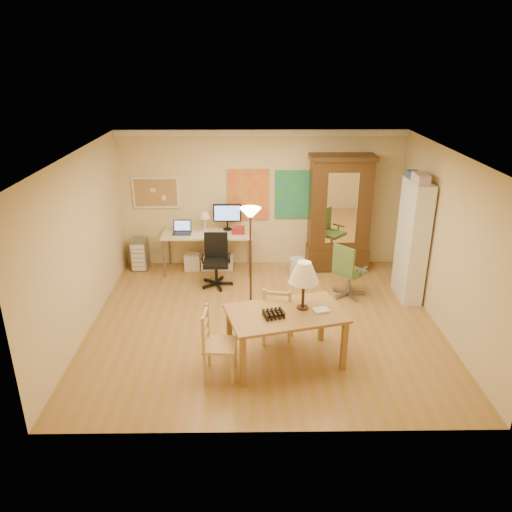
{
  "coord_description": "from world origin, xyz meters",
  "views": [
    {
      "loc": [
        -0.23,
        -7.01,
        3.99
      ],
      "look_at": [
        -0.13,
        0.3,
        1.03
      ],
      "focal_mm": 35.0,
      "sensor_mm": 36.0,
      "label": 1
    }
  ],
  "objects_px": {
    "bookshelf": "(412,241)",
    "office_chair_green": "(348,282)",
    "computer_desk": "(210,247)",
    "office_chair_black": "(216,272)",
    "dining_table": "(292,301)",
    "armoire": "(339,221)"
  },
  "relations": [
    {
      "from": "dining_table",
      "to": "bookshelf",
      "type": "relative_size",
      "value": 0.83
    },
    {
      "from": "dining_table",
      "to": "bookshelf",
      "type": "bearing_deg",
      "value": 41.81
    },
    {
      "from": "computer_desk",
      "to": "office_chair_black",
      "type": "distance_m",
      "value": 0.78
    },
    {
      "from": "office_chair_black",
      "to": "office_chair_green",
      "type": "bearing_deg",
      "value": -11.74
    },
    {
      "from": "armoire",
      "to": "office_chair_green",
      "type": "bearing_deg",
      "value": -90.44
    },
    {
      "from": "dining_table",
      "to": "computer_desk",
      "type": "height_order",
      "value": "dining_table"
    },
    {
      "from": "dining_table",
      "to": "office_chair_green",
      "type": "xyz_separation_m",
      "value": [
        1.16,
        1.99,
        -0.66
      ]
    },
    {
      "from": "computer_desk",
      "to": "dining_table",
      "type": "bearing_deg",
      "value": -67.05
    },
    {
      "from": "office_chair_green",
      "to": "armoire",
      "type": "height_order",
      "value": "armoire"
    },
    {
      "from": "computer_desk",
      "to": "office_chair_black",
      "type": "height_order",
      "value": "computer_desk"
    },
    {
      "from": "dining_table",
      "to": "armoire",
      "type": "relative_size",
      "value": 0.76
    },
    {
      "from": "computer_desk",
      "to": "armoire",
      "type": "height_order",
      "value": "armoire"
    },
    {
      "from": "armoire",
      "to": "bookshelf",
      "type": "height_order",
      "value": "armoire"
    },
    {
      "from": "dining_table",
      "to": "bookshelf",
      "type": "distance_m",
      "value": 2.96
    },
    {
      "from": "dining_table",
      "to": "computer_desk",
      "type": "relative_size",
      "value": 1.0
    },
    {
      "from": "computer_desk",
      "to": "office_chair_black",
      "type": "xyz_separation_m",
      "value": [
        0.17,
        -0.73,
        -0.22
      ]
    },
    {
      "from": "armoire",
      "to": "bookshelf",
      "type": "xyz_separation_m",
      "value": [
        1.04,
        -1.31,
        0.05
      ]
    },
    {
      "from": "dining_table",
      "to": "office_chair_green",
      "type": "bearing_deg",
      "value": 59.76
    },
    {
      "from": "bookshelf",
      "to": "dining_table",
      "type": "bearing_deg",
      "value": -138.19
    },
    {
      "from": "armoire",
      "to": "bookshelf",
      "type": "relative_size",
      "value": 1.09
    },
    {
      "from": "bookshelf",
      "to": "office_chair_green",
      "type": "bearing_deg",
      "value": 179.16
    },
    {
      "from": "dining_table",
      "to": "office_chair_green",
      "type": "height_order",
      "value": "dining_table"
    }
  ]
}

